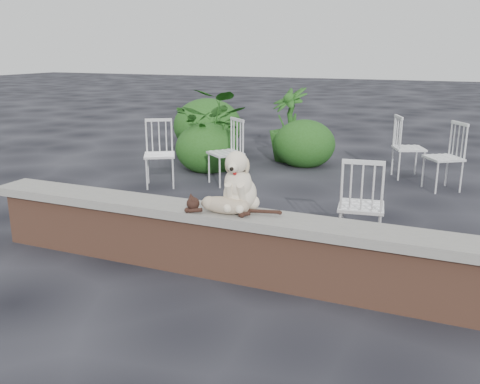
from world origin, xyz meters
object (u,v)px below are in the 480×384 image
at_px(chair_d, 444,157).
at_px(potted_plant_a, 216,130).
at_px(cat, 224,204).
at_px(potted_plant_b, 289,124).
at_px(chair_a, 159,154).
at_px(chair_e, 409,147).
at_px(dog, 240,179).
at_px(chair_c, 361,205).
at_px(chair_b, 225,152).

xyz_separation_m(chair_d, potted_plant_a, (-3.40, -0.11, 0.18)).
xyz_separation_m(cat, potted_plant_a, (-1.84, 3.67, -0.01)).
height_order(cat, chair_d, chair_d).
distance_m(potted_plant_a, potted_plant_b, 1.42).
height_order(chair_a, chair_e, same).
height_order(potted_plant_a, potted_plant_b, potted_plant_a).
xyz_separation_m(dog, chair_a, (-2.21, 2.27, -0.38)).
distance_m(chair_d, chair_c, 2.78).
height_order(chair_e, potted_plant_b, potted_plant_b).
height_order(chair_e, potted_plant_a, potted_plant_a).
bearing_deg(potted_plant_a, chair_c, -43.07).
xyz_separation_m(potted_plant_a, potted_plant_b, (0.84, 1.15, -0.02)).
xyz_separation_m(dog, chair_b, (-1.41, 2.75, -0.38)).
distance_m(dog, chair_a, 3.19).
bearing_deg(dog, chair_c, 38.80).
height_order(chair_e, chair_c, same).
xyz_separation_m(dog, chair_c, (0.86, 0.92, -0.38)).
bearing_deg(chair_b, chair_e, 69.83).
height_order(chair_b, chair_c, same).
bearing_deg(dog, cat, -126.14).
bearing_deg(dog, chair_d, 59.69).
bearing_deg(potted_plant_a, dog, -61.39).
bearing_deg(chair_e, chair_c, 155.64).
bearing_deg(chair_a, dog, -76.23).
relative_size(dog, chair_d, 0.57).
bearing_deg(chair_e, dog, 144.50).
bearing_deg(potted_plant_b, chair_e, -13.46).
distance_m(cat, chair_d, 4.09).
xyz_separation_m(cat, chair_b, (-1.33, 2.90, -0.19)).
relative_size(cat, chair_e, 1.01).
distance_m(cat, chair_a, 3.23).
relative_size(potted_plant_a, potted_plant_b, 1.04).
xyz_separation_m(chair_a, chair_c, (3.07, -1.35, 0.00)).
bearing_deg(dog, chair_b, 109.00).
height_order(dog, chair_a, dog).
relative_size(chair_b, potted_plant_a, 0.72).
relative_size(chair_a, chair_e, 1.00).
bearing_deg(potted_plant_a, chair_a, -103.01).
bearing_deg(chair_a, cat, -79.11).
height_order(chair_b, potted_plant_b, potted_plant_b).
bearing_deg(potted_plant_a, cat, -63.37).
bearing_deg(potted_plant_b, cat, -78.28).
relative_size(chair_d, potted_plant_a, 0.72).
distance_m(cat, chair_b, 3.20).
bearing_deg(chair_d, dog, -55.55).
bearing_deg(chair_a, chair_b, 0.60).
bearing_deg(chair_e, cat, 143.93).
bearing_deg(dog, chair_a, 126.13).
height_order(cat, chair_a, chair_a).
height_order(chair_d, chair_a, same).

